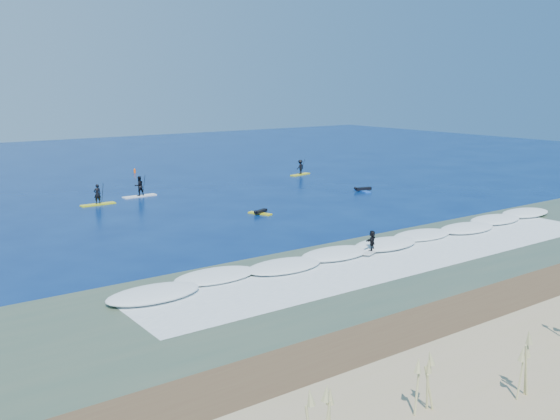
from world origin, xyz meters
TOP-DOWN VIEW (x-y plane):
  - ground at (0.00, 0.00)m, footprint 160.00×160.00m
  - wet_sand_strip at (0.00, -21.50)m, footprint 90.00×5.00m
  - shallow_water at (0.00, -14.00)m, footprint 90.00×13.00m
  - breaking_wave at (0.00, -10.00)m, footprint 40.00×6.00m
  - whitewater at (0.00, -13.00)m, footprint 34.00×5.00m
  - sup_paddler_left at (-8.77, 14.17)m, footprint 2.98×0.80m
  - sup_paddler_center at (-4.26, 15.79)m, footprint 3.17×0.90m
  - sup_paddler_right at (16.25, 18.07)m, footprint 2.93×1.36m
  - prone_paddler_near at (0.35, 2.82)m, footprint 1.55×2.07m
  - prone_paddler_far at (14.42, 5.89)m, footprint 1.84×2.40m
  - wave_surfer at (-0.85, -11.05)m, footprint 1.90×1.17m
  - marker_buoy at (1.61, 30.63)m, footprint 0.26×0.26m

SIDE VIEW (x-z plane):
  - ground at x=0.00m, z-range 0.00..0.00m
  - wet_sand_strip at x=0.00m, z-range -0.04..0.04m
  - breaking_wave at x=0.00m, z-range -0.15..0.15m
  - whitewater at x=0.00m, z-range -0.01..0.01m
  - shallow_water at x=0.00m, z-range 0.00..0.01m
  - prone_paddler_near at x=0.35m, z-range -0.07..0.35m
  - prone_paddler_far at x=14.42m, z-range -0.08..0.41m
  - marker_buoy at x=1.61m, z-range -0.04..0.58m
  - sup_paddler_left at x=-8.77m, z-range -0.39..1.69m
  - wave_surfer at x=-0.85m, z-range 0.10..1.43m
  - sup_paddler_right at x=16.25m, z-range -0.22..1.78m
  - sup_paddler_center at x=-4.26m, z-range -0.28..1.93m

